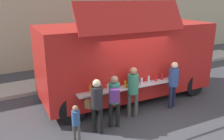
# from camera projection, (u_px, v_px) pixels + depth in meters

# --- Properties ---
(ground_plane) EXTENTS (60.00, 60.00, 0.00)m
(ground_plane) POSITION_uv_depth(u_px,v_px,m) (150.00, 121.00, 7.56)
(ground_plane) COLOR #38383D
(curb_strip) EXTENTS (28.00, 1.60, 0.15)m
(curb_strip) POSITION_uv_depth(u_px,v_px,m) (8.00, 91.00, 9.80)
(curb_strip) COLOR #9E998E
(curb_strip) RESTS_ON ground
(building_behind) EXTENTS (32.00, 2.40, 7.04)m
(building_behind) POSITION_uv_depth(u_px,v_px,m) (12.00, 1.00, 12.50)
(building_behind) COLOR tan
(building_behind) RESTS_ON ground
(food_truck_main) EXTENTS (6.48, 3.27, 3.66)m
(food_truck_main) POSITION_uv_depth(u_px,v_px,m) (126.00, 58.00, 9.02)
(food_truck_main) COLOR red
(food_truck_main) RESTS_ON ground
(trash_bin) EXTENTS (0.60, 0.60, 1.01)m
(trash_bin) POSITION_uv_depth(u_px,v_px,m) (159.00, 59.00, 12.93)
(trash_bin) COLOR #2B6239
(trash_bin) RESTS_ON ground
(customer_front_ordering) EXTENTS (0.34, 0.34, 1.69)m
(customer_front_ordering) POSITION_uv_depth(u_px,v_px,m) (133.00, 88.00, 7.57)
(customer_front_ordering) COLOR #4D4743
(customer_front_ordering) RESTS_ON ground
(customer_mid_with_backpack) EXTENTS (0.44, 0.53, 1.62)m
(customer_mid_with_backpack) POSITION_uv_depth(u_px,v_px,m) (114.00, 97.00, 6.94)
(customer_mid_with_backpack) COLOR black
(customer_mid_with_backpack) RESTS_ON ground
(customer_rear_waiting) EXTENTS (0.44, 0.50, 1.63)m
(customer_rear_waiting) POSITION_uv_depth(u_px,v_px,m) (96.00, 102.00, 6.67)
(customer_rear_waiting) COLOR black
(customer_rear_waiting) RESTS_ON ground
(customer_extra_browsing) EXTENTS (0.34, 0.34, 1.67)m
(customer_extra_browsing) POSITION_uv_depth(u_px,v_px,m) (173.00, 81.00, 8.23)
(customer_extra_browsing) COLOR #1E2239
(customer_extra_browsing) RESTS_ON ground
(child_near_queue) EXTENTS (0.22, 0.22, 1.08)m
(child_near_queue) POSITION_uv_depth(u_px,v_px,m) (76.00, 121.00, 6.31)
(child_near_queue) COLOR #4D4A41
(child_near_queue) RESTS_ON ground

